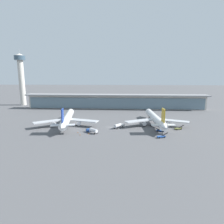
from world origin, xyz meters
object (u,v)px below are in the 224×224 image
at_px(service_truck_under_wing_white, 119,125).
at_px(safety_cone_charlie, 78,132).
at_px(safety_cone_bravo, 80,135).
at_px(safety_cone_alpha, 89,134).
at_px(service_truck_mid_apron_blue, 160,130).
at_px(control_tower, 21,75).
at_px(airliner_centre_stand, 155,118).
at_px(service_truck_by_tail_olive, 178,128).
at_px(airliner_left_stand, 67,119).
at_px(service_truck_near_nose_olive, 48,122).
at_px(service_truck_at_far_stand_blue, 162,136).
at_px(service_truck_on_taxiway_blue, 92,130).

distance_m(service_truck_under_wing_white, safety_cone_charlie, 27.58).
bearing_deg(safety_cone_bravo, safety_cone_alpha, 27.40).
xyz_separation_m(service_truck_under_wing_white, service_truck_mid_apron_blue, (25.87, -6.93, -0.90)).
relative_size(service_truck_mid_apron_blue, safety_cone_alpha, 9.84).
bearing_deg(control_tower, service_truck_under_wing_white, -39.21).
bearing_deg(airliner_centre_stand, safety_cone_charlie, -156.28).
relative_size(service_truck_by_tail_olive, safety_cone_alpha, 9.65).
xyz_separation_m(service_truck_mid_apron_blue, service_truck_by_tail_olive, (12.69, 5.69, 0.00)).
xyz_separation_m(service_truck_by_tail_olive, safety_cone_bravo, (-60.71, -16.00, -0.49)).
bearing_deg(airliner_left_stand, service_truck_mid_apron_blue, -10.89).
relative_size(service_truck_near_nose_olive, control_tower, 0.05).
distance_m(airliner_left_stand, safety_cone_charlie, 21.57).
relative_size(service_truck_at_far_stand_blue, control_tower, 0.11).
bearing_deg(service_truck_under_wing_white, service_truck_on_taxiway_blue, -141.44).
height_order(airliner_left_stand, service_truck_by_tail_olive, airliner_left_stand).
relative_size(airliner_centre_stand, service_truck_by_tail_olive, 8.48).
bearing_deg(safety_cone_bravo, airliner_centre_stand, 29.35).
bearing_deg(safety_cone_alpha, service_truck_by_tail_olive, 13.64).
distance_m(service_truck_near_nose_olive, control_tower, 110.51).
distance_m(airliner_centre_stand, service_truck_at_far_stand_blue, 28.44).
height_order(control_tower, safety_cone_charlie, control_tower).
distance_m(service_truck_under_wing_white, safety_cone_bravo, 28.11).
xyz_separation_m(service_truck_on_taxiway_blue, safety_cone_charlie, (-8.89, 0.02, -1.39)).
bearing_deg(service_truck_near_nose_olive, service_truck_at_far_stand_blue, -21.28).
bearing_deg(control_tower, safety_cone_alpha, -48.03).
height_order(airliner_centre_stand, service_truck_near_nose_olive, airliner_centre_stand).
bearing_deg(service_truck_mid_apron_blue, service_truck_at_far_stand_blue, -96.47).
xyz_separation_m(control_tower, safety_cone_charlie, (91.65, -107.28, -34.76)).
distance_m(service_truck_near_nose_olive, service_truck_at_far_stand_blue, 82.67).
xyz_separation_m(airliner_left_stand, safety_cone_charlie, (11.77, -17.51, -4.48)).
xyz_separation_m(service_truck_by_tail_olive, control_tower, (-154.75, 96.04, 34.27)).
distance_m(safety_cone_alpha, safety_cone_bravo, 5.18).
height_order(control_tower, safety_cone_bravo, control_tower).
bearing_deg(service_truck_on_taxiway_blue, airliner_centre_stand, 28.16).
distance_m(service_truck_under_wing_white, service_truck_on_taxiway_blue, 20.04).
height_order(service_truck_near_nose_olive, safety_cone_bravo, service_truck_near_nose_olive).
distance_m(service_truck_by_tail_olive, service_truck_at_far_stand_blue, 22.46).
relative_size(airliner_left_stand, safety_cone_alpha, 81.48).
bearing_deg(service_truck_at_far_stand_blue, airliner_centre_stand, 88.67).
distance_m(airliner_centre_stand, service_truck_near_nose_olive, 77.81).
height_order(airliner_left_stand, safety_cone_bravo, airliner_left_stand).
bearing_deg(service_truck_under_wing_white, service_truck_near_nose_olive, 167.93).
distance_m(airliner_centre_stand, safety_cone_bravo, 54.48).
bearing_deg(safety_cone_bravo, service_truck_by_tail_olive, 14.77).
xyz_separation_m(service_truck_near_nose_olive, service_truck_at_far_stand_blue, (77.03, -30.00, -0.07)).
bearing_deg(safety_cone_bravo, service_truck_mid_apron_blue, 12.12).
relative_size(airliner_centre_stand, service_truck_mid_apron_blue, 8.32).
height_order(service_truck_near_nose_olive, service_truck_at_far_stand_blue, service_truck_at_far_stand_blue).
bearing_deg(service_truck_on_taxiway_blue, service_truck_near_nose_olive, 147.23).
bearing_deg(service_truck_at_far_stand_blue, service_truck_mid_apron_blue, 83.53).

